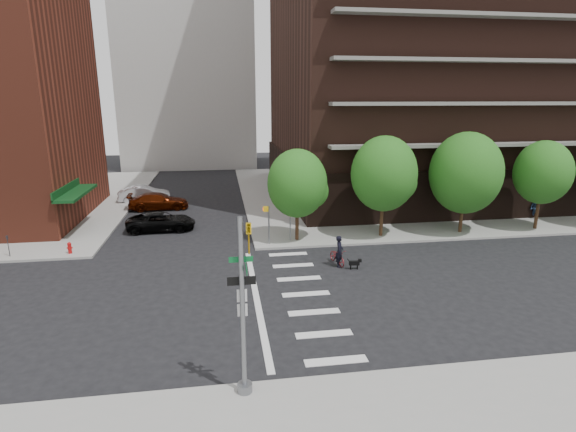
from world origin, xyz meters
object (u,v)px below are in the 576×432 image
(parked_car_black, at_px, (161,222))
(scooter, at_px, (337,256))
(pedestrian_far, at_px, (535,208))
(dog_walker, at_px, (339,251))
(parked_car_silver, at_px, (144,194))
(fire_hydrant, at_px, (70,247))
(parked_car_maroon, at_px, (158,201))
(traffic_signal, at_px, (244,322))

(parked_car_black, xyz_separation_m, scooter, (11.13, -8.70, -0.21))
(parked_car_black, height_order, pedestrian_far, pedestrian_far)
(dog_walker, distance_m, pedestrian_far, 19.63)
(parked_car_silver, xyz_separation_m, dog_walker, (13.84, -19.06, 0.16))
(fire_hydrant, xyz_separation_m, pedestrian_far, (34.27, 3.20, 0.47))
(parked_car_silver, bearing_deg, parked_car_maroon, -156.64)
(parked_car_black, bearing_deg, parked_car_maroon, 7.03)
(fire_hydrant, bearing_deg, parked_car_silver, 81.13)
(parked_car_silver, bearing_deg, pedestrian_far, -114.02)
(parked_car_maroon, height_order, scooter, parked_car_maroon)
(pedestrian_far, bearing_deg, parked_car_black, -104.29)
(parked_car_black, bearing_deg, parked_car_silver, 13.62)
(scooter, height_order, dog_walker, dog_walker)
(parked_car_maroon, bearing_deg, fire_hydrant, 157.08)
(traffic_signal, distance_m, parked_car_silver, 31.07)
(parked_car_black, xyz_separation_m, parked_car_silver, (-2.70, 9.95, 0.08))
(fire_hydrant, distance_m, parked_car_maroon, 12.18)
(fire_hydrant, distance_m, scooter, 16.60)
(fire_hydrant, xyz_separation_m, parked_car_silver, (2.30, 14.74, 0.22))
(fire_hydrant, relative_size, scooter, 0.41)
(parked_car_silver, relative_size, pedestrian_far, 2.70)
(parked_car_maroon, xyz_separation_m, dog_walker, (12.15, -15.83, 0.19))
(fire_hydrant, height_order, parked_car_black, parked_car_black)
(traffic_signal, relative_size, fire_hydrant, 8.20)
(pedestrian_far, bearing_deg, parked_car_maroon, -116.53)
(parked_car_black, bearing_deg, fire_hydrant, 132.20)
(dog_walker, height_order, pedestrian_far, pedestrian_far)
(parked_car_maroon, distance_m, parked_car_silver, 3.65)
(parked_car_maroon, height_order, dog_walker, dog_walker)
(parked_car_silver, bearing_deg, parked_car_black, -168.99)
(parked_car_maroon, bearing_deg, scooter, -145.59)
(fire_hydrant, xyz_separation_m, dog_walker, (16.14, -4.32, 0.38))
(fire_hydrant, relative_size, dog_walker, 0.39)
(fire_hydrant, height_order, parked_car_silver, parked_car_silver)
(scooter, bearing_deg, dog_walker, -100.96)
(parked_car_silver, relative_size, scooter, 2.60)
(parked_car_maroon, height_order, pedestrian_far, pedestrian_far)
(fire_hydrant, relative_size, parked_car_black, 0.15)
(fire_hydrant, bearing_deg, pedestrian_far, 5.33)
(parked_car_maroon, bearing_deg, parked_car_black, -175.23)
(traffic_signal, xyz_separation_m, pedestrian_far, (24.24, 18.49, -1.68))
(traffic_signal, relative_size, scooter, 3.33)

